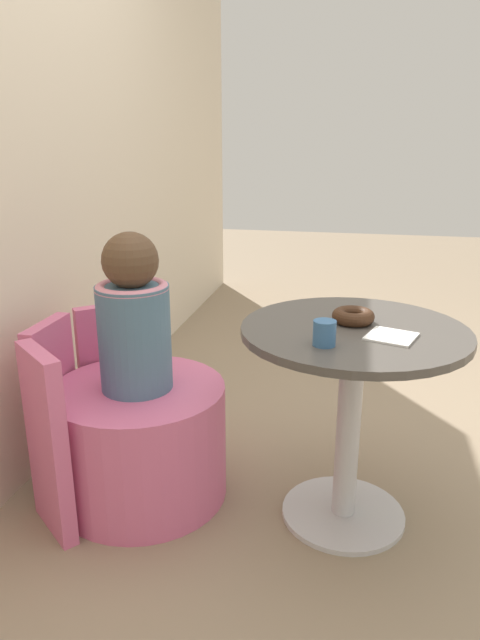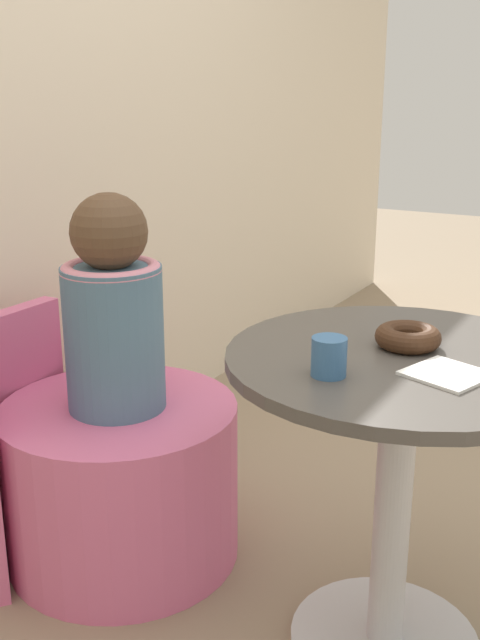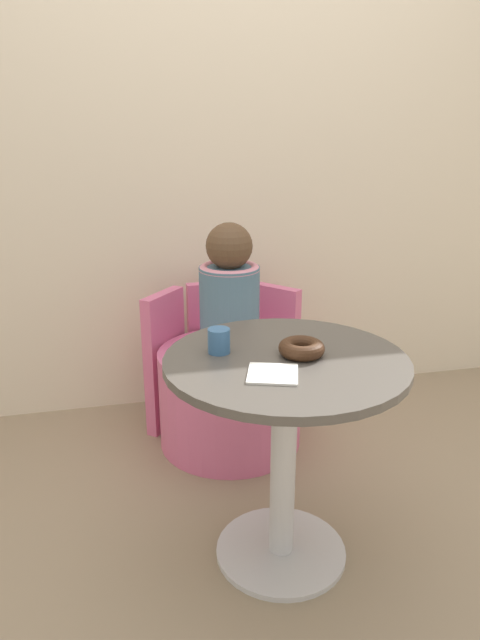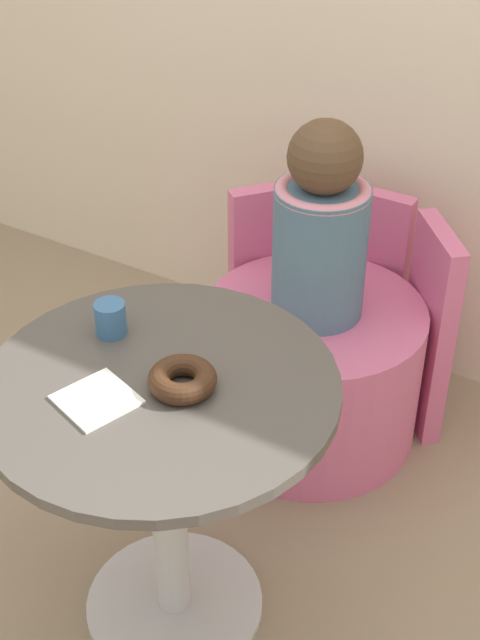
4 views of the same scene
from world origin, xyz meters
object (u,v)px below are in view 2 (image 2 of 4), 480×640
Objects in this scene: child_figure at (113,311)px; donut at (408,337)px; cup at (329,357)px; round_table at (397,439)px; tub_chair at (122,480)px.

child_figure is 4.03× the size of donut.
donut is at bearing -85.30° from child_figure.
child_figure is 7.39× the size of cup.
child_figure reaches higher than round_table.
donut is at bearing 8.27° from round_table.
donut is 0.23m from cup.
child_figure is at bearing 97.13° from tub_chair.
donut is (0.05, 0.01, 0.20)m from round_table.
cup reaches higher than donut.
round_table is 1.17× the size of tub_chair.
cup reaches higher than tub_chair.
round_table is 0.75m from tub_chair.
tub_chair is 1.13× the size of child_figure.
child_figure is 0.70m from donut.
round_table is 0.21m from donut.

